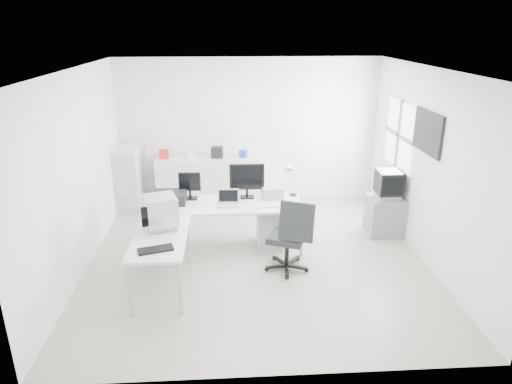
{
  "coord_description": "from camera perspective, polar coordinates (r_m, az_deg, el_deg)",
  "views": [
    {
      "loc": [
        -0.4,
        -6.18,
        3.35
      ],
      "look_at": [
        0.0,
        0.2,
        1.0
      ],
      "focal_mm": 32.0,
      "sensor_mm": 36.0,
      "label": 1
    }
  ],
  "objects": [
    {
      "name": "black_keyboard",
      "position": [
        5.76,
        -12.46,
        -7.02
      ],
      "size": [
        0.46,
        0.29,
        0.03
      ],
      "primitive_type": "cube",
      "rotation": [
        0.0,
        0.0,
        0.29
      ],
      "color": "black",
      "rests_on": "side_desk"
    },
    {
      "name": "clutter_box_b",
      "position": [
        8.76,
        -8.16,
        4.63
      ],
      "size": [
        0.14,
        0.13,
        0.12
      ],
      "primitive_type": "cube",
      "rotation": [
        0.0,
        0.0,
        0.19
      ],
      "color": "silver",
      "rests_on": "sideboard"
    },
    {
      "name": "ceiling",
      "position": [
        6.21,
        0.12,
        15.11
      ],
      "size": [
        5.0,
        5.0,
        0.01
      ],
      "primitive_type": "cube",
      "color": "white",
      "rests_on": "back_wall"
    },
    {
      "name": "crt_tv",
      "position": [
        7.79,
        16.28,
        0.88
      ],
      "size": [
        0.5,
        0.48,
        0.45
      ],
      "primitive_type": null,
      "color": "black",
      "rests_on": "tv_cabinet"
    },
    {
      "name": "lcd_monitor_small",
      "position": [
        7.24,
        -8.28,
        0.77
      ],
      "size": [
        0.36,
        0.21,
        0.44
      ],
      "primitive_type": null,
      "rotation": [
        0.0,
        0.0,
        -0.05
      ],
      "color": "black",
      "rests_on": "main_desk"
    },
    {
      "name": "clutter_box_d",
      "position": [
        8.73,
        -1.59,
        4.83
      ],
      "size": [
        0.17,
        0.16,
        0.14
      ],
      "primitive_type": "cube",
      "rotation": [
        0.0,
        0.0,
        -0.41
      ],
      "color": "#1847AB",
      "rests_on": "sideboard"
    },
    {
      "name": "floor",
      "position": [
        7.04,
        0.1,
        -8.23
      ],
      "size": [
        5.0,
        5.0,
        0.01
      ],
      "primitive_type": "cube",
      "color": "beige",
      "rests_on": "ground"
    },
    {
      "name": "tv_cabinet",
      "position": [
        7.98,
        15.9,
        -2.88
      ],
      "size": [
        0.6,
        0.49,
        0.66
      ],
      "primitive_type": "cube",
      "color": "slate",
      "rests_on": "floor"
    },
    {
      "name": "back_wall",
      "position": [
        8.9,
        -0.93,
        7.54
      ],
      "size": [
        5.0,
        0.02,
        2.8
      ],
      "primitive_type": "cube",
      "color": "silver",
      "rests_on": "floor"
    },
    {
      "name": "lcd_monitor_large",
      "position": [
        7.2,
        -1.15,
        1.43
      ],
      "size": [
        0.55,
        0.22,
        0.57
      ],
      "primitive_type": null,
      "rotation": [
        0.0,
        0.0,
        0.0
      ],
      "color": "black",
      "rests_on": "main_desk"
    },
    {
      "name": "right_wall",
      "position": [
        7.1,
        20.72,
        2.91
      ],
      "size": [
        0.02,
        5.0,
        2.8
      ],
      "primitive_type": "cube",
      "color": "silver",
      "rests_on": "floor"
    },
    {
      "name": "office_chair",
      "position": [
        6.51,
        3.93,
        -5.22
      ],
      "size": [
        0.85,
        0.85,
        1.12
      ],
      "primitive_type": null,
      "rotation": [
        0.0,
        0.0,
        -0.41
      ],
      "color": "#282C2E",
      "rests_on": "floor"
    },
    {
      "name": "white_mouse",
      "position": [
        7.01,
        3.9,
        -1.37
      ],
      "size": [
        0.06,
        0.06,
        0.06
      ],
      "primitive_type": "sphere",
      "color": "silver",
      "rests_on": "main_desk"
    },
    {
      "name": "clutter_box_a",
      "position": [
        8.81,
        -11.41,
        4.67
      ],
      "size": [
        0.17,
        0.15,
        0.17
      ],
      "primitive_type": "cube",
      "rotation": [
        0.0,
        0.0,
        -0.01
      ],
      "color": "red",
      "rests_on": "sideboard"
    },
    {
      "name": "white_keyboard",
      "position": [
        6.94,
        1.49,
        -1.75
      ],
      "size": [
        0.42,
        0.16,
        0.02
      ],
      "primitive_type": "cube",
      "rotation": [
        0.0,
        0.0,
        0.08
      ],
      "color": "silver",
      "rests_on": "main_desk"
    },
    {
      "name": "clutter_box_c",
      "position": [
        8.72,
        -4.88,
        4.98
      ],
      "size": [
        0.23,
        0.21,
        0.21
      ],
      "primitive_type": "cube",
      "rotation": [
        0.0,
        0.0,
        -0.11
      ],
      "color": "black",
      "rests_on": "sideboard"
    },
    {
      "name": "main_desk",
      "position": [
        7.2,
        -3.81,
        -4.25
      ],
      "size": [
        2.4,
        0.8,
        0.75
      ],
      "primitive_type": null,
      "color": "silver",
      "rests_on": "floor"
    },
    {
      "name": "inkjet_printer",
      "position": [
        7.18,
        -10.7,
        -0.67
      ],
      "size": [
        0.5,
        0.39,
        0.17
      ],
      "primitive_type": "cube",
      "rotation": [
        0.0,
        0.0,
        -0.01
      ],
      "color": "black",
      "rests_on": "main_desk"
    },
    {
      "name": "wall_picture",
      "position": [
        7.05,
        20.67,
        7.03
      ],
      "size": [
        0.04,
        0.9,
        0.6
      ],
      "primitive_type": null,
      "color": "black",
      "rests_on": "right_wall"
    },
    {
      "name": "left_wall",
      "position": [
        6.81,
        -21.39,
        2.12
      ],
      "size": [
        0.02,
        5.0,
        2.8
      ],
      "primitive_type": "cube",
      "color": "silver",
      "rests_on": "floor"
    },
    {
      "name": "laser_printer",
      "position": [
        7.26,
        2.03,
        -0.04
      ],
      "size": [
        0.36,
        0.32,
        0.18
      ],
      "primitive_type": "cube",
      "rotation": [
        0.0,
        0.0,
        0.15
      ],
      "color": "#A3A3A3",
      "rests_on": "main_desk"
    },
    {
      "name": "window",
      "position": [
        8.11,
        17.43,
        6.81
      ],
      "size": [
        0.02,
        1.2,
        1.1
      ],
      "primitive_type": null,
      "color": "white",
      "rests_on": "right_wall"
    },
    {
      "name": "clutter_bottle",
      "position": [
        8.89,
        -13.32,
        4.83
      ],
      "size": [
        0.07,
        0.07,
        0.22
      ],
      "primitive_type": "cylinder",
      "color": "silver",
      "rests_on": "sideboard"
    },
    {
      "name": "drawer_pedestal",
      "position": [
        7.31,
        1.71,
        -4.49
      ],
      "size": [
        0.4,
        0.5,
        0.6
      ],
      "primitive_type": "cube",
      "color": "silver",
      "rests_on": "floor"
    },
    {
      "name": "sideboard",
      "position": [
        8.9,
        -6.06,
        1.3
      ],
      "size": [
        1.94,
        0.48,
        0.97
      ],
      "primitive_type": "cube",
      "color": "silver",
      "rests_on": "floor"
    },
    {
      "name": "filing_cabinet",
      "position": [
        8.86,
        -15.66,
        1.52
      ],
      "size": [
        0.44,
        0.52,
        1.26
      ],
      "primitive_type": "cube",
      "color": "silver",
      "rests_on": "floor"
    },
    {
      "name": "desk_lamp",
      "position": [
        7.32,
        4.72,
        1.52
      ],
      "size": [
        0.2,
        0.2,
        0.53
      ],
      "primitive_type": null,
      "rotation": [
        0.0,
        0.0,
        -0.16
      ],
      "color": "silver",
      "rests_on": "main_desk"
    },
    {
      "name": "laptop",
      "position": [
        6.92,
        -3.49,
        -0.93
      ],
      "size": [
        0.34,
        0.35,
        0.22
      ],
      "primitive_type": null,
      "rotation": [
        0.0,
        0.0,
        -0.03
      ],
      "color": "#B7B7BA",
      "rests_on": "main_desk"
    },
    {
      "name": "crt_monitor",
      "position": [
        6.24,
        -11.78,
        -2.36
      ],
      "size": [
        0.55,
        0.55,
        0.5
      ],
      "primitive_type": null,
      "rotation": [
        0.0,
        0.0,
        0.32
      ],
      "color": "#B7B7BA",
      "rests_on": "side_desk"
    },
    {
      "name": "side_desk",
      "position": [
        6.29,
        -11.67,
        -8.52
      ],
      "size": [
        0.7,
        1.4,
        0.75
      ],
      "primitive_type": null,
      "color": "silver",
      "rests_on": "floor"
    }
  ]
}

